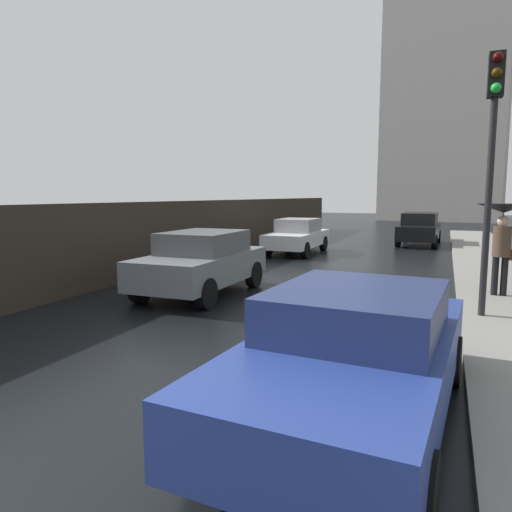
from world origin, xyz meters
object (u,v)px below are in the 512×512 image
(car_black_behind_camera, at_px, (419,228))
(pedestrian_with_umbrella_near, at_px, (503,224))
(car_blue_far_lane, at_px, (355,353))
(traffic_light, at_px, (492,138))
(car_white_far_ahead, at_px, (297,236))
(car_grey_mid_road, at_px, (202,262))

(car_black_behind_camera, height_order, pedestrian_with_umbrella_near, pedestrian_with_umbrella_near)
(car_blue_far_lane, distance_m, traffic_light, 5.53)
(car_blue_far_lane, bearing_deg, car_white_far_ahead, 113.54)
(traffic_light, bearing_deg, car_black_behind_camera, 97.30)
(pedestrian_with_umbrella_near, bearing_deg, car_white_far_ahead, -42.85)
(car_grey_mid_road, height_order, car_black_behind_camera, car_black_behind_camera)
(car_white_far_ahead, relative_size, car_blue_far_lane, 0.90)
(car_black_behind_camera, relative_size, car_blue_far_lane, 0.97)
(pedestrian_with_umbrella_near, bearing_deg, traffic_light, 79.96)
(car_white_far_ahead, distance_m, car_blue_far_lane, 14.31)
(car_grey_mid_road, xyz_separation_m, traffic_light, (5.97, -0.36, 2.55))
(traffic_light, bearing_deg, pedestrian_with_umbrella_near, 77.30)
(car_grey_mid_road, xyz_separation_m, car_blue_far_lane, (4.47, -5.01, -0.06))
(car_black_behind_camera, bearing_deg, traffic_light, -80.56)
(car_grey_mid_road, relative_size, car_white_far_ahead, 0.95)
(car_black_behind_camera, distance_m, car_blue_far_lane, 18.70)
(car_white_far_ahead, height_order, pedestrian_with_umbrella_near, pedestrian_with_umbrella_near)
(car_blue_far_lane, xyz_separation_m, traffic_light, (1.49, 4.65, 2.61))
(pedestrian_with_umbrella_near, relative_size, traffic_light, 0.43)
(car_grey_mid_road, bearing_deg, traffic_light, 176.84)
(car_black_behind_camera, height_order, car_blue_far_lane, car_black_behind_camera)
(pedestrian_with_umbrella_near, distance_m, traffic_light, 2.67)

